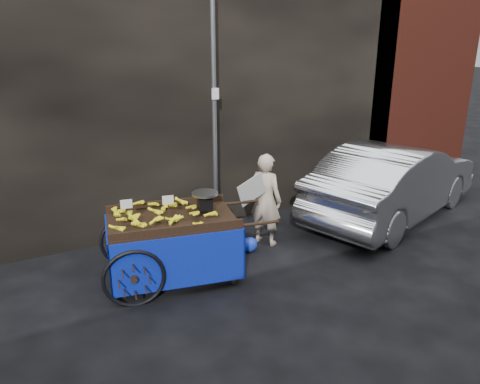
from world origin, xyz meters
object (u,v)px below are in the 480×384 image
plastic_bag (250,245)px  parked_car (394,180)px  banana_cart (168,225)px  vendor (265,199)px

plastic_bag → parked_car: bearing=2.0°
banana_cart → vendor: bearing=22.9°
parked_car → vendor: bearing=69.4°
banana_cart → parked_car: parked_car is taller
banana_cart → plastic_bag: 1.57m
plastic_bag → parked_car: size_ratio=0.06×
banana_cart → vendor: vendor is taller
banana_cart → plastic_bag: bearing=18.8°
banana_cart → plastic_bag: banana_cart is taller
vendor → plastic_bag: bearing=84.5°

